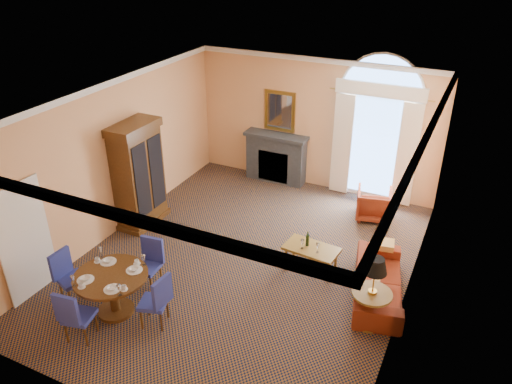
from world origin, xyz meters
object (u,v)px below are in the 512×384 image
at_px(armoire, 138,176).
at_px(side_table, 373,285).
at_px(sofa, 379,281).
at_px(armchair, 374,204).
at_px(dining_table, 112,285).
at_px(coffee_table, 311,250).

height_order(armoire, side_table, armoire).
bearing_deg(sofa, side_table, 170.53).
distance_m(armoire, sofa, 5.34).
relative_size(armoire, sofa, 1.12).
bearing_deg(armchair, side_table, 89.45).
bearing_deg(dining_table, side_table, 21.69).
height_order(sofa, coffee_table, coffee_table).
bearing_deg(sofa, coffee_table, 70.04).
relative_size(armoire, dining_table, 1.89).
bearing_deg(coffee_table, armchair, 82.44).
bearing_deg(armchair, armoire, 13.97).
bearing_deg(dining_table, coffee_table, 44.60).
height_order(sofa, armchair, armchair).
distance_m(sofa, armchair, 2.71).
xyz_separation_m(armchair, side_table, (0.78, -3.41, 0.46)).
bearing_deg(armchair, coffee_table, 63.15).
bearing_deg(dining_table, sofa, 31.38).
bearing_deg(coffee_table, sofa, -1.09).
distance_m(armoire, side_table, 5.43).
distance_m(dining_table, coffee_table, 3.59).
xyz_separation_m(armoire, coffee_table, (3.96, -0.09, -0.64)).
height_order(armchair, coffee_table, coffee_table).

